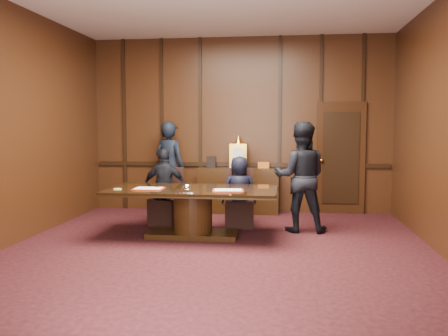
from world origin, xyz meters
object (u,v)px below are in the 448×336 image
Objects in this scene: signatory_left at (165,187)px; signatory_right at (239,192)px; conference_table at (193,204)px; witness_right at (301,177)px; sideboard at (238,189)px; witness_left at (170,167)px.

signatory_right is at bearing 177.88° from signatory_left.
conference_table is 1.82m from witness_right.
signatory_right is (0.65, 0.80, 0.10)m from conference_table.
signatory_left is at bearing 129.09° from conference_table.
signatory_left is 1.10× the size of signatory_right.
sideboard is 1.43m from witness_left.
conference_table is 1.04m from signatory_left.
witness_left reaches higher than sideboard.
sideboard is at bearing -151.19° from witness_left.
witness_left is 1.01× the size of witness_right.
signatory_left is (-0.65, 0.80, 0.16)m from conference_table.
sideboard reaches higher than conference_table.
signatory_right is (1.30, 0.00, -0.06)m from signatory_left.
signatory_left is at bearing -4.23° from witness_right.
sideboard is 1.37m from signatory_right.
conference_table is 1.04m from signatory_right.
conference_table is at bearing 39.54° from signatory_right.
signatory_right is 0.68× the size of witness_right.
sideboard is 2.22m from conference_table.
witness_left is at bearing -28.45° from witness_right.
witness_left is 2.88m from witness_right.
witness_left is at bearing 113.20° from conference_table.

